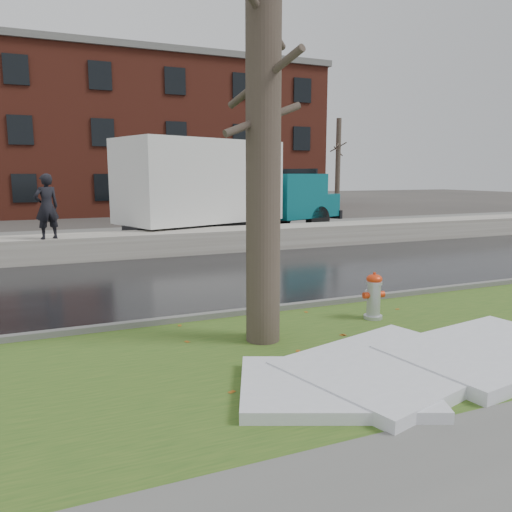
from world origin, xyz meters
name	(u,v)px	position (x,y,z in m)	size (l,w,h in m)	color
ground	(286,329)	(0.00, 0.00, 0.00)	(120.00, 120.00, 0.00)	#47423D
verge	(324,352)	(0.00, -1.25, 0.02)	(60.00, 4.50, 0.04)	#2C4F1A
road	(206,278)	(0.00, 4.50, 0.01)	(60.00, 7.00, 0.03)	black
parking_lot	(144,238)	(0.00, 13.00, 0.01)	(60.00, 9.00, 0.03)	slate
curb	(262,311)	(0.00, 1.00, 0.07)	(60.00, 0.15, 0.14)	slate
snowbank	(168,243)	(0.00, 8.70, 0.38)	(60.00, 1.60, 0.75)	#BBB8AB
brick_building	(126,140)	(2.00, 30.00, 5.00)	(26.00, 12.00, 10.00)	maroon
bg_tree_right	(338,164)	(16.00, 24.00, 3.33)	(1.40, 1.62, 6.50)	brown
fire_hydrant	(374,294)	(1.65, -0.14, 0.49)	(0.41, 0.36, 0.84)	#B0B3B8
tree	(263,124)	(-0.62, -0.44, 3.30)	(1.34, 1.57, 6.47)	brown
box_truck	(226,189)	(2.93, 11.29, 2.02)	(11.41, 5.74, 3.82)	black
worker	(47,207)	(-3.57, 8.10, 1.68)	(0.67, 0.44, 1.85)	black
snow_patch_near	(393,367)	(0.40, -2.30, 0.12)	(2.60, 2.00, 0.16)	silver
snow_patch_far	(334,386)	(-0.60, -2.50, 0.11)	(2.20, 1.60, 0.14)	silver
snow_patch_side	(489,352)	(1.96, -2.40, 0.13)	(2.80, 1.80, 0.18)	silver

